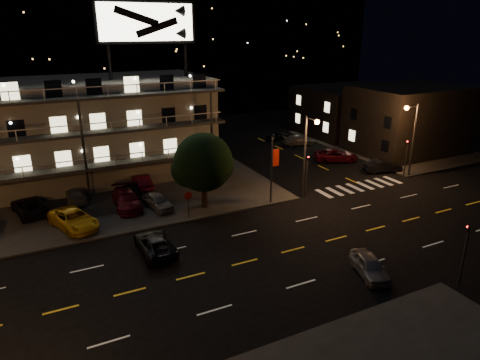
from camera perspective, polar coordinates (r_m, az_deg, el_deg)
name	(u,v)px	position (r m, az deg, el deg)	size (l,w,h in m)	color
ground	(269,256)	(31.24, 3.95, -10.07)	(140.00, 140.00, 0.00)	black
curb_nw	(42,195)	(45.95, -24.88, -1.84)	(44.00, 24.00, 0.15)	#31312F
curb_ne	(383,144)	(63.58, 18.47, 4.60)	(16.00, 24.00, 0.15)	#31312F
motel	(74,130)	(48.42, -21.21, 6.24)	(28.00, 13.80, 18.10)	gray
side_bldg_front	(408,120)	(60.01, 21.55, 7.50)	(14.06, 10.00, 8.50)	black
side_bldg_back	(347,110)	(68.59, 14.10, 9.00)	(14.06, 12.00, 7.00)	black
hill_backdrop	(65,49)	(92.51, -22.33, 15.81)	(120.00, 25.00, 24.00)	black
streetlight_nc	(307,149)	(39.87, 8.97, 4.12)	(0.44, 1.92, 8.00)	#2D2D30
streetlight_ne	(412,133)	(49.10, 21.93, 5.86)	(1.92, 0.44, 8.00)	#2D2D30
signal_nw	(307,171)	(41.28, 8.92, 1.19)	(0.20, 0.27, 4.60)	#2D2D30
signal_sw	(465,249)	(30.20, 27.84, -8.09)	(0.20, 0.27, 4.60)	#2D2D30
signal_ne	(406,154)	(49.69, 21.31, 3.23)	(0.27, 0.20, 4.60)	#2D2D30
banner_north	(272,168)	(38.88, 4.33, 1.55)	(0.83, 0.16, 6.40)	#2D2D30
stop_sign	(188,200)	(36.39, -6.92, -2.71)	(0.91, 0.11, 2.61)	#2D2D30
tree	(203,164)	(37.59, -4.98, 2.12)	(5.41, 5.21, 6.81)	black
lot_car_2	(74,219)	(37.16, -21.30, -4.89)	(2.43, 5.27, 1.47)	yellow
lot_car_3	(127,199)	(39.78, -14.89, -2.52)	(2.13, 5.24, 1.52)	#5C0D1A
lot_car_4	(158,201)	(38.97, -10.91, -2.81)	(1.58, 3.93, 1.34)	gray
lot_car_6	(29,206)	(41.49, -26.27, -3.14)	(2.28, 4.94, 1.37)	black
lot_car_7	(76,195)	(42.63, -21.03, -1.88)	(1.76, 4.33, 1.26)	gray
lot_car_8	(132,189)	(42.38, -14.19, -1.15)	(1.67, 4.14, 1.41)	black
lot_car_9	(141,181)	(44.15, -13.12, -0.19)	(1.53, 4.39, 1.45)	#5C0D1A
side_car_0	(383,166)	(50.96, 18.49, 1.76)	(1.49, 4.27, 1.41)	black
side_car_1	(336,155)	(53.72, 12.65, 3.24)	(2.45, 5.31, 1.48)	#5C0D1A
side_car_2	(299,140)	(60.56, 7.84, 5.30)	(1.87, 4.61, 1.34)	gray
side_car_3	(277,136)	(62.99, 4.93, 5.93)	(1.48, 3.67, 1.25)	black
road_car_east	(370,266)	(29.94, 16.89, -10.91)	(1.57, 3.91, 1.33)	gray
road_car_west	(155,243)	(31.99, -11.31, -8.28)	(2.29, 4.96, 1.38)	black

